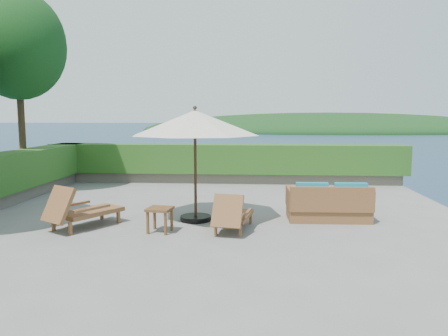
# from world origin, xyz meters

# --- Properties ---
(ground) EXTENTS (12.00, 12.00, 0.00)m
(ground) POSITION_xyz_m (0.00, 0.00, 0.00)
(ground) COLOR gray
(ground) RESTS_ON ground
(foundation) EXTENTS (12.00, 12.00, 3.00)m
(foundation) POSITION_xyz_m (0.00, 0.00, -1.55)
(foundation) COLOR #504A3F
(foundation) RESTS_ON ocean
(offshore_island) EXTENTS (126.00, 57.60, 12.60)m
(offshore_island) POSITION_xyz_m (25.00, 140.00, -3.00)
(offshore_island) COLOR black
(offshore_island) RESTS_ON ocean
(planter_wall_far) EXTENTS (12.00, 0.60, 0.36)m
(planter_wall_far) POSITION_xyz_m (0.00, 5.60, 0.18)
(planter_wall_far) COLOR #6D6557
(planter_wall_far) RESTS_ON ground
(hedge_far) EXTENTS (12.40, 0.90, 1.00)m
(hedge_far) POSITION_xyz_m (0.00, 5.60, 0.85)
(hedge_far) COLOR #173F12
(hedge_far) RESTS_ON planter_wall_far
(tree_far) EXTENTS (2.80, 2.80, 6.03)m
(tree_far) POSITION_xyz_m (-6.00, 3.20, 4.40)
(tree_far) COLOR #47331B
(tree_far) RESTS_ON ground
(patio_umbrella) EXTENTS (3.36, 3.36, 2.57)m
(patio_umbrella) POSITION_xyz_m (-0.28, -0.01, 2.17)
(patio_umbrella) COLOR black
(patio_umbrella) RESTS_ON ground
(lounge_left) EXTENTS (1.43, 1.74, 0.94)m
(lounge_left) POSITION_xyz_m (-2.59, -0.85, 0.39)
(lounge_left) COLOR brown
(lounge_left) RESTS_ON ground
(lounge_right) EXTENTS (0.83, 1.51, 0.83)m
(lounge_right) POSITION_xyz_m (0.59, -0.86, 0.35)
(lounge_right) COLOR brown
(lounge_right) RESTS_ON ground
(side_table) EXTENTS (0.54, 0.54, 0.51)m
(side_table) POSITION_xyz_m (-0.87, -1.04, 0.42)
(side_table) COLOR brown
(side_table) RESTS_ON ground
(wicker_loveseat) EXTENTS (1.86, 0.98, 0.90)m
(wicker_loveseat) POSITION_xyz_m (2.70, 0.23, 0.35)
(wicker_loveseat) COLOR brown
(wicker_loveseat) RESTS_ON ground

